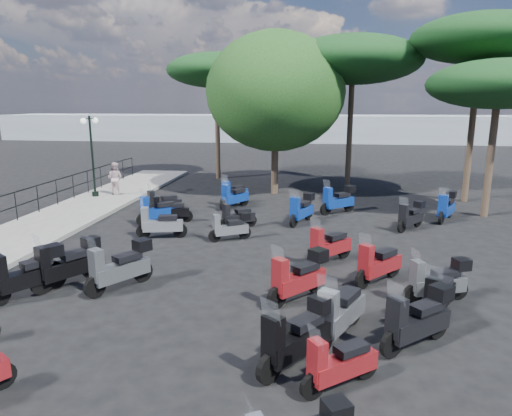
# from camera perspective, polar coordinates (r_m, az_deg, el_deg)

# --- Properties ---
(ground) EXTENTS (120.00, 120.00, 0.00)m
(ground) POSITION_cam_1_polar(r_m,az_deg,el_deg) (11.78, -9.39, -9.46)
(ground) COLOR black
(ground) RESTS_ON ground
(sidewalk) EXTENTS (3.00, 30.00, 0.15)m
(sidewalk) POSITION_cam_1_polar(r_m,az_deg,el_deg) (17.17, -27.57, -3.32)
(sidewalk) COLOR #64625F
(sidewalk) RESTS_ON ground
(lamp_post_2) EXTENTS (0.41, 1.09, 3.75)m
(lamp_post_2) POSITION_cam_1_polar(r_m,az_deg,el_deg) (22.59, -19.82, 6.73)
(lamp_post_2) COLOR black
(lamp_post_2) RESTS_ON sidewalk
(pedestrian_far) EXTENTS (0.81, 0.67, 1.55)m
(pedestrian_far) POSITION_cam_1_polar(r_m,az_deg,el_deg) (22.96, -17.21, 3.57)
(pedestrian_far) COLOR #CBAAB0
(pedestrian_far) RESTS_ON sidewalk
(scooter_3) EXTENTS (1.20, 1.63, 1.48)m
(scooter_3) POSITION_cam_1_polar(r_m,az_deg,el_deg) (11.67, -16.64, -7.13)
(scooter_3) COLOR black
(scooter_3) RESTS_ON ground
(scooter_4) EXTENTS (1.35, 1.19, 1.35)m
(scooter_4) POSITION_cam_1_polar(r_m,az_deg,el_deg) (18.86, -11.53, 0.52)
(scooter_4) COLOR black
(scooter_4) RESTS_ON ground
(scooter_5) EXTENTS (1.41, 1.28, 1.43)m
(scooter_5) POSITION_cam_1_polar(r_m,az_deg,el_deg) (17.45, -12.13, -0.43)
(scooter_5) COLOR black
(scooter_5) RESTS_ON ground
(scooter_8) EXTENTS (1.16, 1.64, 1.47)m
(scooter_8) POSITION_cam_1_polar(r_m,az_deg,el_deg) (12.31, -22.48, -6.55)
(scooter_8) COLOR black
(scooter_8) RESTS_ON ground
(scooter_9) EXTENTS (1.69, 0.67, 1.36)m
(scooter_9) POSITION_cam_1_polar(r_m,az_deg,el_deg) (15.68, -11.88, -2.03)
(scooter_9) COLOR black
(scooter_9) RESTS_ON ground
(scooter_10) EXTENTS (1.61, 0.69, 1.31)m
(scooter_10) POSITION_cam_1_polar(r_m,az_deg,el_deg) (17.62, -10.71, -0.37)
(scooter_10) COLOR black
(scooter_10) RESTS_ON ground
(scooter_11) EXTENTS (1.27, 1.03, 1.22)m
(scooter_11) POSITION_cam_1_polar(r_m,az_deg,el_deg) (16.52, -2.37, -1.16)
(scooter_11) COLOR black
(scooter_11) RESTS_ON ground
(scooter_13) EXTENTS (1.29, 1.03, 1.23)m
(scooter_13) POSITION_cam_1_polar(r_m,az_deg,el_deg) (7.74, 10.36, -18.72)
(scooter_13) COLOR black
(scooter_13) RESTS_ON ground
(scooter_14) EXTENTS (1.28, 1.56, 1.47)m
(scooter_14) POSITION_cam_1_polar(r_m,az_deg,el_deg) (8.14, 5.13, -15.82)
(scooter_14) COLOR black
(scooter_14) RESTS_ON ground
(scooter_15) EXTENTS (1.36, 1.48, 1.46)m
(scooter_15) POSITION_cam_1_polar(r_m,az_deg,el_deg) (10.63, 5.34, -8.69)
(scooter_15) COLOR black
(scooter_15) RESTS_ON ground
(scooter_16) EXTENTS (1.33, 0.89, 1.18)m
(scooter_16) POSITION_cam_1_polar(r_m,az_deg,el_deg) (15.12, -3.22, -2.44)
(scooter_16) COLOR black
(scooter_16) RESTS_ON ground
(scooter_17) EXTENTS (1.06, 1.57, 1.41)m
(scooter_17) POSITION_cam_1_polar(r_m,az_deg,el_deg) (20.48, -2.79, 1.82)
(scooter_17) COLOR black
(scooter_17) RESTS_ON ground
(scooter_19) EXTENTS (1.03, 1.73, 1.50)m
(scooter_19) POSITION_cam_1_polar(r_m,az_deg,el_deg) (9.14, 10.44, -12.83)
(scooter_19) COLOR black
(scooter_19) RESTS_ON ground
(scooter_20) EXTENTS (1.49, 1.30, 1.44)m
(scooter_20) POSITION_cam_1_polar(r_m,az_deg,el_deg) (9.20, 19.52, -13.09)
(scooter_20) COLOR black
(scooter_20) RESTS_ON ground
(scooter_21) EXTENTS (1.28, 1.37, 1.41)m
(scooter_21) POSITION_cam_1_polar(r_m,az_deg,el_deg) (11.99, 15.00, -6.84)
(scooter_21) COLOR black
(scooter_21) RESTS_ON ground
(scooter_22) EXTENTS (0.94, 1.67, 1.41)m
(scooter_22) POSITION_cam_1_polar(r_m,az_deg,el_deg) (17.27, 5.73, -0.22)
(scooter_22) COLOR black
(scooter_22) RESTS_ON ground
(scooter_23) EXTENTS (1.48, 1.34, 1.45)m
(scooter_23) POSITION_cam_1_polar(r_m,az_deg,el_deg) (19.08, 10.24, 0.96)
(scooter_23) COLOR black
(scooter_23) RESTS_ON ground
(scooter_26) EXTENTS (1.58, 0.83, 1.32)m
(scooter_26) POSITION_cam_1_polar(r_m,az_deg,el_deg) (11.30, 21.73, -8.55)
(scooter_26) COLOR black
(scooter_26) RESTS_ON ground
(scooter_27) EXTENTS (0.95, 1.50, 1.32)m
(scooter_27) POSITION_cam_1_polar(r_m,az_deg,el_deg) (10.57, 21.85, -10.29)
(scooter_27) COLOR black
(scooter_27) RESTS_ON ground
(scooter_28) EXTENTS (1.14, 1.34, 1.28)m
(scooter_28) POSITION_cam_1_polar(r_m,az_deg,el_deg) (17.28, 18.78, -1.02)
(scooter_28) COLOR black
(scooter_28) RESTS_ON ground
(scooter_29) EXTENTS (1.03, 1.63, 1.41)m
(scooter_29) POSITION_cam_1_polar(r_m,az_deg,el_deg) (19.07, 22.70, 0.09)
(scooter_29) COLOR black
(scooter_29) RESTS_ON ground
(scooter_30) EXTENTS (1.06, 1.57, 1.41)m
(scooter_30) POSITION_cam_1_polar(r_m,az_deg,el_deg) (19.65, -2.79, 1.34)
(scooter_30) COLOR black
(scooter_30) RESTS_ON ground
(scooter_31) EXTENTS (1.16, 1.64, 1.47)m
(scooter_31) POSITION_cam_1_polar(r_m,az_deg,el_deg) (12.05, -26.62, -7.39)
(scooter_31) COLOR black
(scooter_31) RESTS_ON ground
(scooter_32) EXTENTS (1.28, 1.37, 1.41)m
(scooter_32) POSITION_cam_1_polar(r_m,az_deg,el_deg) (13.16, 9.10, -4.75)
(scooter_32) COLOR black
(scooter_32) RESTS_ON ground
(broadleaf_tree) EXTENTS (6.70, 6.70, 7.82)m
(broadleaf_tree) POSITION_cam_1_polar(r_m,az_deg,el_deg) (22.67, 2.44, 14.29)
(broadleaf_tree) COLOR #38281E
(broadleaf_tree) RESTS_ON ground
(pine_0) EXTENTS (6.82, 6.82, 7.70)m
(pine_0) POSITION_cam_1_polar(r_m,az_deg,el_deg) (23.92, 12.02, 17.61)
(pine_0) COLOR #38281E
(pine_0) RESTS_ON ground
(pine_1) EXTENTS (5.99, 5.99, 8.20)m
(pine_1) POSITION_cam_1_polar(r_m,az_deg,el_deg) (22.98, 26.31, 18.38)
(pine_1) COLOR #38281E
(pine_1) RESTS_ON ground
(pine_2) EXTENTS (5.70, 5.70, 7.28)m
(pine_2) POSITION_cam_1_polar(r_m,az_deg,el_deg) (27.41, -4.97, 16.73)
(pine_2) COLOR #38281E
(pine_2) RESTS_ON ground
(pine_3) EXTENTS (5.35, 5.35, 6.09)m
(pine_3) POSITION_cam_1_polar(r_m,az_deg,el_deg) (20.07, 28.09, 13.44)
(pine_3) COLOR #38281E
(pine_3) RESTS_ON ground
(distant_hills) EXTENTS (70.00, 8.00, 3.00)m
(distant_hills) POSITION_cam_1_polar(r_m,az_deg,el_deg) (55.56, 4.35, 9.95)
(distant_hills) COLOR gray
(distant_hills) RESTS_ON ground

